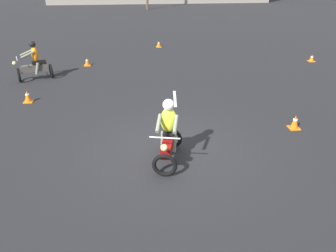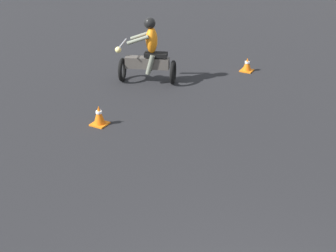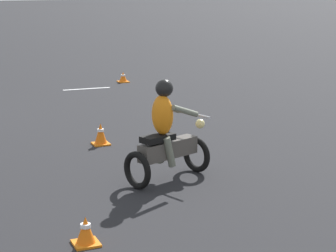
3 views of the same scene
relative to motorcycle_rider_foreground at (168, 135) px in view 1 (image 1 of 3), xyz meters
name	(u,v)px [view 1 (image 1 of 3)]	position (x,y,z in m)	size (l,w,h in m)	color
ground_plane	(170,151)	(0.10, 0.46, -0.73)	(120.00, 120.00, 0.00)	black
motorcycle_rider_foreground	(168,135)	(0.00, 0.00, 0.00)	(0.93, 1.56, 1.66)	black
motorcycle_rider_background	(34,63)	(-4.94, 6.98, 0.00)	(1.55, 1.06, 1.66)	black
traffic_cone_near_left	(295,122)	(4.00, 1.40, -0.52)	(0.32, 0.32, 0.43)	orange
traffic_cone_near_right	(159,44)	(0.74, 12.49, -0.56)	(0.32, 0.32, 0.35)	orange
traffic_cone_mid_left	(28,97)	(-4.63, 4.41, -0.52)	(0.32, 0.32, 0.43)	orange
traffic_cone_far_right	(87,62)	(-3.04, 8.94, -0.55)	(0.32, 0.32, 0.37)	orange
traffic_cone_far_center	(312,58)	(8.24, 8.53, -0.56)	(0.32, 0.32, 0.34)	orange
lane_stripe_n	(175,99)	(0.69, 4.18, -0.72)	(0.10, 1.59, 0.01)	silver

